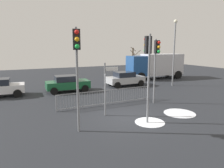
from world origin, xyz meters
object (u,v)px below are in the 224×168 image
Objects in this scene: traffic_light_foreground_left at (148,59)px; traffic_light_rear_left at (77,57)px; direction_sign_post at (106,86)px; street_lamp at (174,46)px; car_silver_trailing at (125,79)px; car_green_near at (67,83)px; delivery_truck at (155,65)px; traffic_light_mid_right at (156,57)px; bare_tree_left at (133,59)px.

traffic_light_foreground_left is 0.95× the size of traffic_light_rear_left.
direction_sign_post is 11.81m from street_lamp.
car_silver_trailing is 5.97m from street_lamp.
delivery_truck is (12.02, 2.98, 0.97)m from car_green_near.
traffic_light_foreground_left is 15.96m from delivery_truck.
traffic_light_rear_left is 0.67× the size of delivery_truck.
traffic_light_mid_right is at bearing -53.22° from car_green_near.
traffic_light_rear_left is at bearing -98.71° from car_green_near.
bare_tree_left is (7.08, 10.18, 1.32)m from car_silver_trailing.
traffic_light_mid_right reaches higher than car_green_near.
street_lamp is at bearing -138.34° from traffic_light_rear_left.
bare_tree_left reaches higher than direction_sign_post.
car_silver_trailing is 6.66m from delivery_truck.
traffic_light_rear_left reaches higher than car_silver_trailing.
traffic_light_rear_left is at bearing -149.01° from street_lamp.
traffic_light_mid_right is at bearing 30.71° from direction_sign_post.
traffic_light_mid_right is 12.18m from delivery_truck.
direction_sign_post is at bearing 135.32° from traffic_light_foreground_left.
bare_tree_left is (14.78, 19.53, -1.48)m from traffic_light_rear_left.
traffic_light_mid_right reaches higher than car_silver_trailing.
direction_sign_post is 7.58m from car_green_near.
traffic_light_rear_left reaches higher than direction_sign_post.
traffic_light_foreground_left reaches higher than direction_sign_post.
traffic_light_mid_right is 0.98× the size of traffic_light_foreground_left.
car_green_near is 12.42m from delivery_truck.
traffic_light_rear_left is 14.29m from street_lamp.
traffic_light_mid_right is 18.99m from bare_tree_left.
traffic_light_mid_right is 7.64m from street_lamp.
traffic_light_foreground_left reaches higher than car_silver_trailing.
car_green_near is 0.96× the size of bare_tree_left.
traffic_light_rear_left reaches higher than bare_tree_left.
car_silver_trailing is (7.70, 9.35, -2.80)m from traffic_light_rear_left.
car_green_near is 0.53× the size of delivery_truck.
direction_sign_post is at bearing -131.26° from traffic_light_rear_left.
traffic_light_mid_right is 1.14× the size of bare_tree_left.
traffic_light_foreground_left is at bearing -119.36° from bare_tree_left.
direction_sign_post is (-1.54, 1.87, -1.66)m from traffic_light_foreground_left.
traffic_light_foreground_left is at bearing 51.27° from traffic_light_mid_right.
traffic_light_foreground_left is at bearing 56.64° from delivery_truck.
traffic_light_foreground_left is 3.70m from traffic_light_rear_left.
car_green_near is at bearing -141.81° from bare_tree_left.
traffic_light_foreground_left reaches higher than car_green_near.
car_silver_trailing is at bearing 156.30° from street_lamp.
traffic_light_mid_right is 1.46× the size of direction_sign_post.
delivery_truck reaches higher than car_green_near.
traffic_light_mid_right is 0.68× the size of street_lamp.
traffic_light_foreground_left is 0.64× the size of delivery_truck.
street_lamp reaches higher than traffic_light_rear_left.
direction_sign_post is 9.51m from car_silver_trailing.
street_lamp is at bearing -8.40° from car_green_near.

